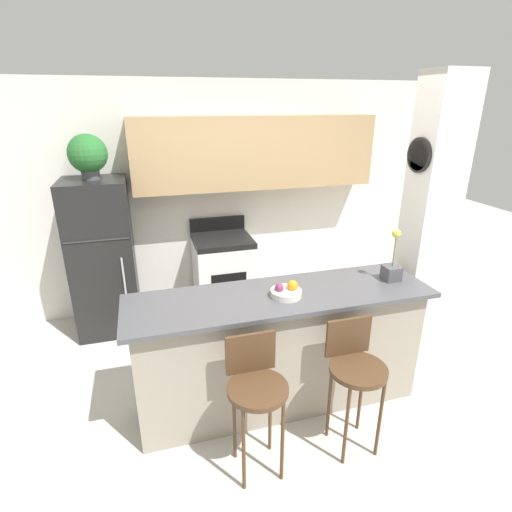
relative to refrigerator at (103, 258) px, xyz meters
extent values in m
plane|color=beige|center=(1.38, -1.61, -0.81)|extent=(14.00, 14.00, 0.00)
cube|color=white|center=(1.38, 0.36, 0.46)|extent=(5.60, 0.06, 2.55)
cube|color=tan|center=(1.69, 0.17, 0.99)|extent=(2.67, 0.32, 0.77)
cube|color=white|center=(1.26, 0.19, 0.74)|extent=(0.70, 0.28, 0.12)
cube|color=white|center=(2.76, -1.40, 0.46)|extent=(0.36, 0.32, 2.55)
cylinder|color=black|center=(2.57, -1.40, 1.12)|extent=(0.02, 0.27, 0.27)
cylinder|color=white|center=(2.57, -1.40, 1.12)|extent=(0.01, 0.24, 0.24)
cube|color=gray|center=(1.38, -1.61, -0.34)|extent=(2.19, 0.52, 0.95)
cube|color=#4C4C51|center=(1.38, -1.61, 0.16)|extent=(2.31, 0.64, 0.03)
cube|color=black|center=(0.00, 0.00, -0.26)|extent=(0.62, 0.61, 1.10)
cube|color=black|center=(0.00, 0.00, 0.55)|extent=(0.62, 0.61, 0.52)
cube|color=#333333|center=(0.00, -0.31, 0.29)|extent=(0.59, 0.01, 0.01)
cylinder|color=#B2B2B7|center=(0.20, -0.32, -0.20)|extent=(0.02, 0.02, 0.61)
cube|color=white|center=(1.26, 0.01, -0.39)|extent=(0.64, 0.60, 0.85)
cube|color=black|center=(1.26, 0.01, 0.07)|extent=(0.64, 0.60, 0.06)
cube|color=black|center=(1.26, 0.29, 0.18)|extent=(0.64, 0.04, 0.16)
cube|color=black|center=(1.26, -0.29, -0.34)|extent=(0.38, 0.01, 0.27)
cylinder|color=#4C331E|center=(1.03, -2.19, -0.16)|extent=(0.39, 0.39, 0.03)
cube|color=#4C331E|center=(1.03, -2.02, 0.00)|extent=(0.33, 0.02, 0.28)
cylinder|color=#4C331E|center=(0.90, -2.31, -0.49)|extent=(0.02, 0.02, 0.63)
cylinder|color=#4C331E|center=(1.15, -2.31, -0.49)|extent=(0.02, 0.02, 0.63)
cylinder|color=#4C331E|center=(0.90, -2.06, -0.49)|extent=(0.02, 0.02, 0.63)
cylinder|color=#4C331E|center=(1.15, -2.06, -0.49)|extent=(0.02, 0.02, 0.63)
cylinder|color=#4C331E|center=(1.73, -2.19, -0.16)|extent=(0.39, 0.39, 0.03)
cube|color=#4C331E|center=(1.73, -2.02, 0.00)|extent=(0.33, 0.02, 0.28)
cylinder|color=#4C331E|center=(1.60, -2.31, -0.49)|extent=(0.02, 0.02, 0.63)
cylinder|color=#4C331E|center=(1.85, -2.31, -0.49)|extent=(0.02, 0.02, 0.63)
cylinder|color=#4C331E|center=(1.60, -2.06, -0.49)|extent=(0.02, 0.02, 0.63)
cylinder|color=#4C331E|center=(1.85, -2.06, -0.49)|extent=(0.02, 0.02, 0.63)
cylinder|color=#4C4C51|center=(0.00, 0.00, 0.86)|extent=(0.17, 0.17, 0.11)
sphere|color=#286B2D|center=(0.00, 0.00, 1.05)|extent=(0.36, 0.36, 0.36)
cube|color=#4C4C51|center=(2.30, -1.61, 0.23)|extent=(0.12, 0.12, 0.12)
cylinder|color=#386633|center=(2.30, -1.61, 0.42)|extent=(0.01, 0.01, 0.25)
sphere|color=#DBCC4C|center=(2.30, -1.61, 0.56)|extent=(0.07, 0.07, 0.07)
cylinder|color=silver|center=(1.40, -1.66, 0.20)|extent=(0.23, 0.23, 0.05)
sphere|color=orange|center=(1.45, -1.65, 0.25)|extent=(0.08, 0.08, 0.08)
sphere|color=#7A2D56|center=(1.35, -1.65, 0.24)|extent=(0.07, 0.07, 0.07)
cylinder|color=#59595B|center=(0.53, -0.20, -0.62)|extent=(0.28, 0.28, 0.38)
camera|label=1|loc=(0.46, -4.12, 1.51)|focal=28.00mm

